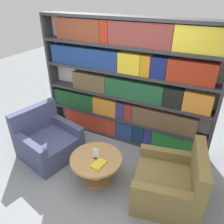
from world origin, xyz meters
TOP-DOWN VIEW (x-y plane):
  - ground_plane at (0.00, 0.00)m, footprint 14.00×14.00m
  - bookshelf at (0.03, 1.44)m, footprint 3.20×0.30m
  - armchair_left at (-0.99, 0.37)m, footprint 1.06×1.07m
  - armchair_right at (1.19, 0.37)m, footprint 1.03×1.04m
  - coffee_table at (0.10, 0.21)m, footprint 0.78×0.78m
  - table_sign at (0.10, 0.21)m, footprint 0.09×0.06m
  - stray_book at (0.21, 0.09)m, footprint 0.17×0.24m

SIDE VIEW (x-z plane):
  - ground_plane at x=0.00m, z-range 0.00..0.00m
  - armchair_left at x=-0.99m, z-range -0.15..0.71m
  - armchair_right at x=1.19m, z-range -0.15..0.71m
  - coffee_table at x=0.10m, z-range 0.10..0.54m
  - stray_book at x=0.21m, z-range 0.45..0.48m
  - table_sign at x=0.10m, z-range 0.43..0.61m
  - bookshelf at x=0.03m, z-range -0.01..2.27m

